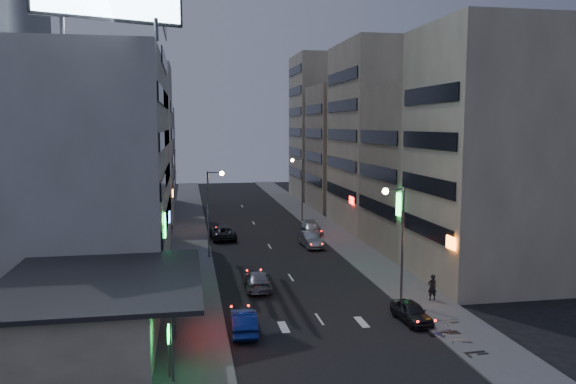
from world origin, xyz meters
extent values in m
plane|color=black|center=(0.00, 0.00, 0.00)|extent=(180.00, 180.00, 0.00)
cube|color=#4C4C4F|center=(-8.00, 30.00, 0.06)|extent=(4.00, 120.00, 0.12)
cube|color=#4C4C4F|center=(8.00, 30.00, 0.06)|extent=(4.00, 120.00, 0.12)
cube|color=#C4B899|center=(-14.00, 2.00, 1.80)|extent=(8.00, 12.00, 3.60)
cube|color=black|center=(-13.00, 2.00, 3.75)|extent=(11.00, 13.00, 0.25)
cube|color=black|center=(-8.90, 2.00, 3.10)|extent=(0.12, 4.00, 0.90)
cube|color=#FF1E14|center=(-8.82, 2.00, 3.10)|extent=(0.04, 3.70, 0.70)
cube|color=#BBBBB6|center=(-17.00, 20.00, 9.00)|extent=(14.00, 24.00, 18.00)
cube|color=#C4B899|center=(15.00, 10.50, 10.00)|extent=(10.00, 11.00, 20.00)
cube|color=tan|center=(15.50, 22.00, 8.00)|extent=(11.00, 12.00, 16.00)
cube|color=#C4B899|center=(15.00, 35.00, 11.00)|extent=(10.00, 14.00, 22.00)
cube|color=#BBBBB6|center=(-15.50, 45.00, 10.00)|extent=(11.00, 10.00, 20.00)
cube|color=gray|center=(-16.00, 58.00, 7.50)|extent=(12.00, 10.00, 15.00)
cube|color=tan|center=(15.50, 50.00, 9.00)|extent=(11.00, 12.00, 18.00)
cube|color=#C4B899|center=(16.00, 64.00, 12.00)|extent=(12.00, 12.00, 24.00)
cylinder|color=#595B60|center=(-16.00, 10.00, 18.75)|extent=(0.30, 0.30, 1.50)
cylinder|color=#595B60|center=(-10.00, 10.00, 18.75)|extent=(0.30, 0.30, 1.50)
cylinder|color=#595B60|center=(6.30, 6.00, 4.12)|extent=(0.16, 0.16, 8.00)
cylinder|color=#595B60|center=(5.60, 6.00, 8.02)|extent=(1.40, 0.10, 0.10)
sphere|color=#FFD88C|center=(5.00, 6.00, 7.92)|extent=(0.44, 0.44, 0.44)
cylinder|color=#595B60|center=(-6.30, 22.00, 4.12)|extent=(0.16, 0.16, 8.00)
cylinder|color=#595B60|center=(-5.60, 22.00, 8.02)|extent=(1.40, 0.10, 0.10)
sphere|color=#FFD88C|center=(-5.00, 22.00, 7.92)|extent=(0.44, 0.44, 0.44)
cylinder|color=#595B60|center=(6.30, 40.00, 4.12)|extent=(0.16, 0.16, 8.00)
cylinder|color=#595B60|center=(5.60, 40.00, 8.02)|extent=(1.40, 0.10, 0.10)
sphere|color=#FFD88C|center=(5.00, 40.00, 7.92)|extent=(0.44, 0.44, 0.44)
imported|color=#25252A|center=(5.60, 2.50, 0.65)|extent=(1.81, 3.90, 1.29)
imported|color=#9DA1A5|center=(4.10, 25.08, 0.78)|extent=(1.92, 4.81, 1.56)
imported|color=#27262B|center=(-4.49, 30.56, 0.75)|extent=(2.81, 5.56, 1.51)
imported|color=#AAAEB3|center=(5.60, 31.28, 0.69)|extent=(2.00, 4.78, 1.38)
imported|color=navy|center=(-5.00, 2.51, 0.70)|extent=(1.68, 4.31, 1.40)
imported|color=gray|center=(-3.06, 11.31, 0.68)|extent=(2.15, 4.80, 1.37)
imported|color=black|center=(8.63, 6.10, 1.04)|extent=(0.71, 0.50, 1.84)
camera|label=1|loc=(-8.13, -29.76, 12.37)|focal=35.00mm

